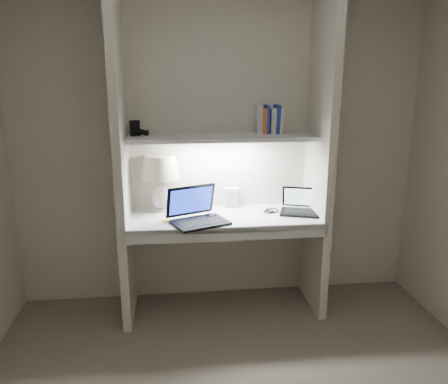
{
  "coord_description": "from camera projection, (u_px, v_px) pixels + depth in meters",
  "views": [
    {
      "loc": [
        -0.35,
        -1.91,
        1.79
      ],
      "look_at": [
        -0.01,
        1.05,
        1.0
      ],
      "focal_mm": 35.0,
      "sensor_mm": 36.0,
      "label": 1
    }
  ],
  "objects": [
    {
      "name": "shelf",
      "position": [
        222.0,
        138.0,
        3.25
      ],
      "size": [
        1.4,
        0.36,
        0.03
      ],
      "primitive_type": "cube",
      "color": "silver",
      "rests_on": "back_wall"
    },
    {
      "name": "strip_light",
      "position": [
        222.0,
        141.0,
        3.26
      ],
      "size": [
        0.6,
        0.04,
        0.02
      ],
      "primitive_type": "cube",
      "color": "white",
      "rests_on": "shelf"
    },
    {
      "name": "speaker",
      "position": [
        232.0,
        197.0,
        3.51
      ],
      "size": [
        0.13,
        0.11,
        0.16
      ],
      "primitive_type": "cube",
      "rotation": [
        0.0,
        0.0,
        -0.26
      ],
      "color": "silver",
      "rests_on": "desk"
    },
    {
      "name": "laptop_netbook",
      "position": [
        300.0,
        207.0,
        3.38
      ],
      "size": [
        0.36,
        0.33,
        0.19
      ],
      "rotation": [
        0.0,
        0.0,
        -0.32
      ],
      "color": "black",
      "rests_on": "desk"
    },
    {
      "name": "cable_coil",
      "position": [
        272.0,
        210.0,
        3.42
      ],
      "size": [
        0.14,
        0.14,
        0.01
      ],
      "primitive_type": "torus",
      "rotation": [
        0.0,
        0.0,
        -0.36
      ],
      "color": "black",
      "rests_on": "desk"
    },
    {
      "name": "sticky_note",
      "position": [
        165.0,
        220.0,
        3.19
      ],
      "size": [
        0.08,
        0.08,
        0.0
      ],
      "primitive_type": "cube",
      "rotation": [
        0.0,
        0.0,
        -0.26
      ],
      "color": "yellow",
      "rests_on": "desk"
    },
    {
      "name": "shelf_gadget",
      "position": [
        138.0,
        132.0,
        3.25
      ],
      "size": [
        0.12,
        0.09,
        0.05
      ],
      "primitive_type": "ellipsoid",
      "rotation": [
        0.0,
        0.0,
        0.0
      ],
      "color": "black",
      "rests_on": "shelf"
    },
    {
      "name": "alcove_panel_left",
      "position": [
        121.0,
        155.0,
        3.1
      ],
      "size": [
        0.06,
        0.55,
        2.5
      ],
      "primitive_type": "cube",
      "color": "beige",
      "rests_on": "floor"
    },
    {
      "name": "desk",
      "position": [
        223.0,
        218.0,
        3.31
      ],
      "size": [
        1.4,
        0.55,
        0.04
      ],
      "primitive_type": "cube",
      "color": "white",
      "rests_on": "alcove_panel_left"
    },
    {
      "name": "alcove_panel_right",
      "position": [
        320.0,
        151.0,
        3.26
      ],
      "size": [
        0.06,
        0.55,
        2.5
      ],
      "primitive_type": "cube",
      "color": "beige",
      "rests_on": "floor"
    },
    {
      "name": "back_wall",
      "position": [
        219.0,
        147.0,
        3.45
      ],
      "size": [
        3.2,
        0.01,
        2.5
      ],
      "primitive_type": "cube",
      "color": "beige",
      "rests_on": "floor"
    },
    {
      "name": "mouse",
      "position": [
        211.0,
        216.0,
        3.25
      ],
      "size": [
        0.1,
        0.08,
        0.03
      ],
      "primitive_type": "ellipsoid",
      "rotation": [
        0.0,
        0.0,
        0.25
      ],
      "color": "black",
      "rests_on": "desk"
    },
    {
      "name": "book_row",
      "position": [
        269.0,
        120.0,
        3.37
      ],
      "size": [
        0.21,
        0.14,
        0.22
      ],
      "color": "white",
      "rests_on": "shelf"
    },
    {
      "name": "table_lamp",
      "position": [
        160.0,
        174.0,
        3.35
      ],
      "size": [
        0.3,
        0.3,
        0.44
      ],
      "color": "white",
      "rests_on": "desk"
    },
    {
      "name": "desk_apron",
      "position": [
        227.0,
        234.0,
        3.07
      ],
      "size": [
        1.46,
        0.03,
        0.1
      ],
      "primitive_type": "cube",
      "color": "silver",
      "rests_on": "desk"
    },
    {
      "name": "laptop_main",
      "position": [
        197.0,
        214.0,
        3.16
      ],
      "size": [
        0.47,
        0.45,
        0.25
      ],
      "rotation": [
        0.0,
        0.0,
        0.39
      ],
      "color": "black",
      "rests_on": "desk"
    },
    {
      "name": "shelf_box",
      "position": [
        135.0,
        128.0,
        3.23
      ],
      "size": [
        0.08,
        0.07,
        0.11
      ],
      "primitive_type": "cube",
      "rotation": [
        0.0,
        0.0,
        0.31
      ],
      "color": "black",
      "rests_on": "shelf"
    }
  ]
}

